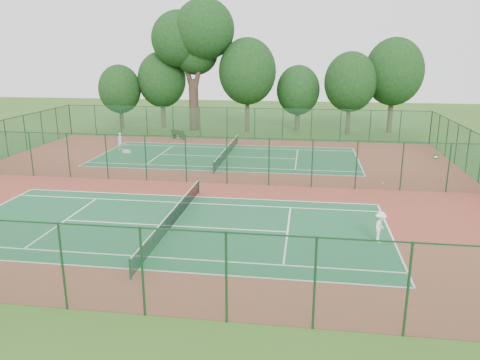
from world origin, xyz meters
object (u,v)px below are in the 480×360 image
(player_near, at_px, (380,227))
(trash_bin, at_px, (178,135))
(bench, at_px, (179,134))
(big_tree, at_px, (193,38))
(player_far, at_px, (120,141))
(kit_bag, at_px, (127,151))

(player_near, bearing_deg, trash_bin, 54.73)
(player_near, bearing_deg, bench, 54.81)
(trash_bin, bearing_deg, big_tree, 85.97)
(big_tree, bearing_deg, bench, -93.25)
(player_near, xyz_separation_m, trash_bin, (-18.00, 26.90, -0.35))
(player_far, xyz_separation_m, big_tree, (4.61, 12.82, 10.09))
(bench, relative_size, big_tree, 0.11)
(kit_bag, bearing_deg, player_far, 149.70)
(player_near, height_order, bench, player_near)
(kit_bag, bearing_deg, big_tree, 95.76)
(trash_bin, relative_size, kit_bag, 1.18)
(bench, distance_m, big_tree, 12.26)
(player_far, relative_size, big_tree, 0.11)
(player_far, relative_size, bench, 0.94)
(player_far, height_order, big_tree, big_tree)
(player_near, height_order, big_tree, big_tree)
(trash_bin, distance_m, kit_bag, 8.46)
(kit_bag, height_order, big_tree, big_tree)
(player_near, bearing_deg, kit_bag, 68.77)
(player_near, relative_size, big_tree, 0.10)
(trash_bin, xyz_separation_m, big_tree, (0.45, 6.32, 10.45))
(kit_bag, bearing_deg, player_near, -22.98)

